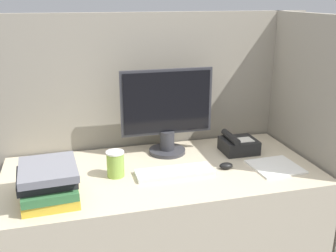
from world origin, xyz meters
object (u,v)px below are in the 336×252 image
(monitor, at_px, (167,114))
(book_stack, at_px, (49,182))
(desk_telephone, at_px, (238,145))
(mouse, at_px, (226,166))
(keyboard, at_px, (175,172))
(coffee_cup, at_px, (115,164))

(monitor, height_order, book_stack, monitor)
(monitor, distance_m, desk_telephone, 0.43)
(monitor, distance_m, mouse, 0.42)
(keyboard, height_order, mouse, mouse)
(mouse, bearing_deg, keyboard, 179.00)
(mouse, relative_size, desk_telephone, 0.37)
(keyboard, height_order, desk_telephone, desk_telephone)
(coffee_cup, bearing_deg, mouse, -6.00)
(desk_telephone, bearing_deg, keyboard, -156.03)
(book_stack, xyz_separation_m, desk_telephone, (0.99, 0.28, -0.03))
(monitor, height_order, mouse, monitor)
(book_stack, height_order, desk_telephone, book_stack)
(mouse, xyz_separation_m, book_stack, (-0.84, -0.09, 0.06))
(mouse, bearing_deg, monitor, 129.11)
(monitor, xyz_separation_m, coffee_cup, (-0.31, -0.23, -0.16))
(monitor, relative_size, desk_telephone, 2.66)
(coffee_cup, xyz_separation_m, book_stack, (-0.30, -0.15, 0.01))
(keyboard, xyz_separation_m, book_stack, (-0.58, -0.10, 0.07))
(mouse, relative_size, book_stack, 0.23)
(monitor, relative_size, keyboard, 1.31)
(monitor, bearing_deg, keyboard, -97.21)
(coffee_cup, distance_m, desk_telephone, 0.70)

